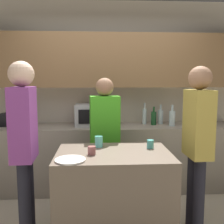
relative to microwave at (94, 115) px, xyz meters
name	(u,v)px	position (x,y,z in m)	size (l,w,h in m)	color
back_wall	(109,81)	(0.23, 0.22, 0.47)	(6.40, 0.40, 2.70)	beige
back_counter	(110,157)	(0.23, -0.05, -0.61)	(3.60, 0.62, 0.91)	gray
kitchen_island	(113,197)	(0.20, -1.29, -0.62)	(1.07, 0.74, 0.88)	brown
microwave	(94,115)	(0.00, 0.00, 0.00)	(0.52, 0.39, 0.30)	#B7BABC
toaster	(11,120)	(-1.16, 0.00, -0.06)	(0.26, 0.16, 0.18)	black
potted_plant	(203,111)	(1.58, 0.00, 0.05)	(0.14, 0.14, 0.40)	brown
bottle_0	(144,116)	(0.73, 0.05, -0.03)	(0.06, 0.06, 0.31)	silver
bottle_1	(154,118)	(0.85, -0.02, -0.05)	(0.08, 0.08, 0.26)	#194723
bottle_2	(160,117)	(0.97, 0.06, -0.04)	(0.08, 0.08, 0.28)	silver
bottle_3	(172,118)	(1.09, -0.12, -0.04)	(0.08, 0.08, 0.30)	silver
plate_on_island	(70,160)	(-0.18, -1.53, -0.17)	(0.26, 0.26, 0.01)	white
cup_0	(92,150)	(-0.01, -1.35, -0.14)	(0.07, 0.07, 0.08)	#9D5A5A
cup_1	(99,141)	(0.06, -1.09, -0.12)	(0.08, 0.08, 0.11)	#68E5D4
cup_2	(150,144)	(0.57, -1.17, -0.14)	(0.07, 0.07, 0.08)	#55BAB0
person_left	(105,133)	(0.13, -0.66, -0.13)	(0.36, 0.22, 1.58)	black
person_center	(24,138)	(-0.62, -1.32, -0.03)	(0.23, 0.35, 1.73)	black
person_right	(198,137)	(1.01, -1.26, -0.06)	(0.22, 0.35, 1.69)	black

